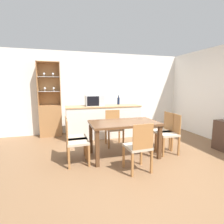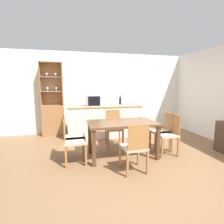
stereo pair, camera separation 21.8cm
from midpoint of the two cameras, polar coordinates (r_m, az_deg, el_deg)
ground_plane at (r=3.68m, az=10.24°, el=-15.64°), size 18.00×18.00×0.00m
wall_back at (r=5.86m, az=0.16°, el=6.33°), size 6.80×0.06×2.55m
kitchen_counter at (r=5.19m, az=-1.18°, el=-2.98°), size 2.17×0.62×0.93m
display_cabinet at (r=5.58m, az=-17.61°, el=-0.66°), size 0.63×0.35×2.18m
dining_table at (r=3.71m, az=5.03°, el=-4.74°), size 1.42×0.83×0.75m
dining_chair_side_left_far at (r=3.70m, az=-11.10°, el=-8.09°), size 0.41×0.41×0.88m
dining_chair_head_far at (r=4.44m, az=2.01°, el=-5.14°), size 0.42×0.42×0.88m
dining_chair_side_right_near at (r=4.08m, az=19.50°, el=-6.84°), size 0.43×0.43×0.88m
dining_chair_head_near at (r=3.10m, az=9.40°, el=-11.29°), size 0.43×0.43×0.88m
dining_chair_side_right_far at (r=4.29m, az=17.66°, el=-6.02°), size 0.41×0.41×0.88m
dining_chair_side_left_near at (r=3.46m, az=-10.91°, el=-9.26°), size 0.41×0.41×0.88m
microwave at (r=5.09m, az=-4.10°, el=3.78°), size 0.52×0.40×0.30m
wine_bottle at (r=5.43m, az=3.85°, el=3.68°), size 0.08×0.08×0.28m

